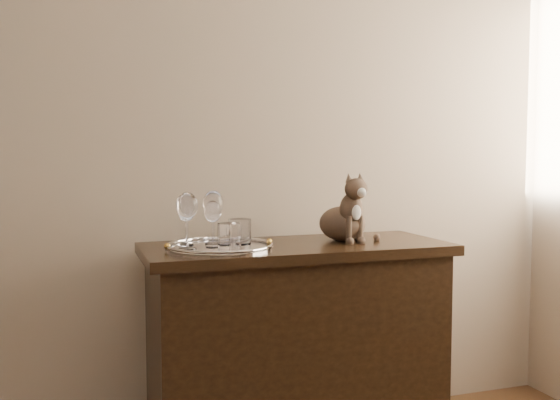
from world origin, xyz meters
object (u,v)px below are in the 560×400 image
(tray, at_px, (220,247))
(wine_glass_c, at_px, (187,221))
(tumbler_c, at_px, (240,232))
(wine_glass_d, at_px, (213,224))
(wine_glass_a, at_px, (186,223))
(tumbler_b, at_px, (229,236))
(sideboard, at_px, (296,350))
(wine_glass_b, at_px, (213,217))
(cat, at_px, (342,207))

(tray, bearing_deg, wine_glass_c, -163.83)
(tumbler_c, bearing_deg, wine_glass_d, -168.75)
(wine_glass_a, relative_size, tumbler_b, 1.79)
(wine_glass_d, bearing_deg, tumbler_b, -66.78)
(sideboard, xyz_separation_m, wine_glass_c, (-0.44, -0.06, 0.54))
(wine_glass_c, bearing_deg, wine_glass_a, 81.40)
(wine_glass_b, relative_size, wine_glass_c, 0.99)
(tumbler_c, bearing_deg, wine_glass_b, 160.28)
(wine_glass_b, relative_size, tumbler_c, 2.11)
(tumbler_b, height_order, cat, cat)
(wine_glass_d, distance_m, tumbler_b, 0.11)
(wine_glass_a, xyz_separation_m, tumbler_c, (0.20, -0.05, -0.04))
(wine_glass_a, bearing_deg, wine_glass_b, -6.26)
(wine_glass_a, distance_m, wine_glass_d, 0.11)
(tumbler_b, relative_size, tumbler_c, 0.98)
(tray, distance_m, tumbler_b, 0.10)
(wine_glass_c, height_order, tumbler_c, wine_glass_c)
(sideboard, relative_size, wine_glass_c, 5.77)
(tray, relative_size, cat, 1.44)
(wine_glass_b, bearing_deg, wine_glass_d, -104.74)
(tray, relative_size, wine_glass_b, 1.94)
(tray, xyz_separation_m, cat, (0.52, 0.05, 0.14))
(wine_glass_b, bearing_deg, wine_glass_c, -139.55)
(tumbler_b, height_order, tumbler_c, tumbler_c)
(wine_glass_a, height_order, tumbler_c, wine_glass_a)
(tray, height_order, tumbler_b, tumbler_b)
(wine_glass_a, bearing_deg, sideboard, -7.01)
(sideboard, height_order, wine_glass_a, wine_glass_a)
(wine_glass_c, height_order, tumbler_b, wine_glass_c)
(wine_glass_d, height_order, cat, cat)
(wine_glass_a, distance_m, tumbler_c, 0.21)
(wine_glass_c, bearing_deg, tray, 16.17)
(tray, distance_m, wine_glass_c, 0.17)
(wine_glass_c, relative_size, tumbler_c, 2.13)
(wine_glass_c, xyz_separation_m, tumbler_c, (0.21, 0.07, -0.06))
(wine_glass_c, distance_m, cat, 0.66)
(tumbler_c, relative_size, cat, 0.35)
(wine_glass_d, relative_size, cat, 0.62)
(wine_glass_c, height_order, cat, cat)
(wine_glass_c, xyz_separation_m, cat, (0.65, 0.09, 0.03))
(wine_glass_d, bearing_deg, tray, -17.24)
(tumbler_b, relative_size, cat, 0.34)
(wine_glass_d, xyz_separation_m, tumbler_c, (0.11, 0.02, -0.04))
(tumbler_c, bearing_deg, sideboard, -1.78)
(sideboard, xyz_separation_m, cat, (0.21, 0.03, 0.56))
(cat, bearing_deg, wine_glass_b, 173.18)
(wine_glass_c, relative_size, wine_glass_d, 1.21)
(wine_glass_b, bearing_deg, cat, -1.18)
(tumbler_b, bearing_deg, sideboard, 20.15)
(wine_glass_b, bearing_deg, tumbler_c, -19.72)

